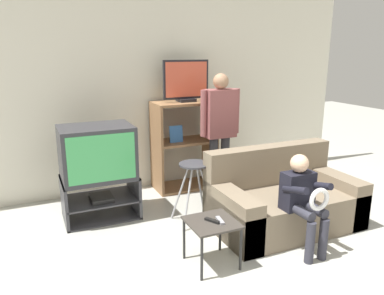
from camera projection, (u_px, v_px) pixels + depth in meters
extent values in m
cube|color=silver|center=(138.00, 92.00, 4.91)|extent=(6.40, 0.06, 2.60)
cube|color=#38383D|center=(102.00, 215.00, 4.27)|extent=(0.81, 0.56, 0.02)
cube|color=#38383D|center=(100.00, 199.00, 4.22)|extent=(0.78, 0.56, 0.02)
cube|color=#38383D|center=(99.00, 177.00, 4.15)|extent=(0.81, 0.56, 0.02)
cube|color=#38383D|center=(64.00, 202.00, 4.06)|extent=(0.03, 0.56, 0.48)
cube|color=#38383D|center=(134.00, 191.00, 4.37)|extent=(0.03, 0.56, 0.48)
cube|color=black|center=(101.00, 198.00, 4.15)|extent=(0.24, 0.28, 0.05)
cube|color=#2D2D33|center=(97.00, 152.00, 4.06)|extent=(0.77, 0.56, 0.58)
cube|color=#3FA559|center=(102.00, 159.00, 3.81)|extent=(0.69, 0.01, 0.50)
cube|color=#8E6642|center=(157.00, 149.00, 4.88)|extent=(0.03, 0.46, 1.18)
cube|color=#8E6642|center=(210.00, 143.00, 5.19)|extent=(0.03, 0.46, 1.18)
cube|color=#8E6642|center=(184.00, 186.00, 5.18)|extent=(0.75, 0.46, 0.03)
cube|color=#8E6642|center=(184.00, 141.00, 5.02)|extent=(0.75, 0.46, 0.03)
cube|color=#8E6642|center=(184.00, 103.00, 4.89)|extent=(0.75, 0.46, 0.03)
cube|color=#3870B7|center=(176.00, 134.00, 4.87)|extent=(0.18, 0.04, 0.22)
cube|color=black|center=(186.00, 100.00, 4.89)|extent=(0.22, 0.20, 0.04)
cube|color=black|center=(186.00, 79.00, 4.83)|extent=(0.62, 0.04, 0.49)
cube|color=#D8593F|center=(187.00, 79.00, 4.81)|extent=(0.57, 0.01, 0.44)
cylinder|color=#99999E|center=(188.00, 199.00, 3.92)|extent=(0.19, 0.15, 0.66)
cylinder|color=#99999E|center=(209.00, 195.00, 4.02)|extent=(0.19, 0.15, 0.66)
cylinder|color=#99999E|center=(180.00, 192.00, 4.11)|extent=(0.19, 0.15, 0.66)
cylinder|color=#99999E|center=(200.00, 189.00, 4.21)|extent=(0.19, 0.15, 0.66)
cylinder|color=#333338|center=(194.00, 164.00, 3.98)|extent=(0.33, 0.33, 0.02)
cube|color=#38332D|center=(212.00, 222.00, 3.22)|extent=(0.42, 0.42, 0.02)
cylinder|color=black|center=(202.00, 259.00, 3.03)|extent=(0.02, 0.02, 0.39)
cylinder|color=black|center=(241.00, 249.00, 3.18)|extent=(0.02, 0.02, 0.39)
cylinder|color=black|center=(184.00, 239.00, 3.36)|extent=(0.02, 0.02, 0.39)
cylinder|color=black|center=(220.00, 231.00, 3.51)|extent=(0.02, 0.02, 0.39)
cube|color=black|center=(212.00, 221.00, 3.21)|extent=(0.10, 0.14, 0.02)
cube|color=gray|center=(220.00, 220.00, 3.21)|extent=(0.06, 0.15, 0.02)
cube|color=#756651|center=(285.00, 209.00, 3.98)|extent=(1.53, 0.86, 0.39)
cube|color=#756651|center=(268.00, 164.00, 4.17)|extent=(1.53, 0.20, 0.43)
cube|color=#756651|center=(231.00, 215.00, 3.71)|extent=(0.22, 0.86, 0.51)
cube|color=#756651|center=(332.00, 195.00, 4.23)|extent=(0.22, 0.86, 0.51)
cylinder|color=#2D2D33|center=(213.00, 168.00, 4.74)|extent=(0.11, 0.11, 0.79)
cylinder|color=#2D2D33|center=(225.00, 166.00, 4.81)|extent=(0.11, 0.11, 0.79)
cube|color=#8C4C4C|center=(220.00, 113.00, 4.60)|extent=(0.38, 0.20, 0.59)
cylinder|color=#8C4C4C|center=(204.00, 113.00, 4.50)|extent=(0.08, 0.08, 0.56)
cylinder|color=#8C4C4C|center=(236.00, 111.00, 4.68)|extent=(0.08, 0.08, 0.56)
sphere|color=#A37A5B|center=(221.00, 81.00, 4.50)|extent=(0.19, 0.19, 0.19)
cylinder|color=#2D2D38|center=(310.00, 243.00, 3.29)|extent=(0.08, 0.08, 0.39)
cylinder|color=#2D2D38|center=(323.00, 239.00, 3.35)|extent=(0.08, 0.08, 0.39)
cylinder|color=#2D2D38|center=(301.00, 211.00, 3.37)|extent=(0.09, 0.30, 0.09)
cylinder|color=#2D2D38|center=(314.00, 208.00, 3.42)|extent=(0.09, 0.30, 0.09)
cube|color=black|center=(297.00, 190.00, 3.49)|extent=(0.30, 0.17, 0.36)
cylinder|color=black|center=(295.00, 190.00, 3.31)|extent=(0.06, 0.31, 0.14)
cylinder|color=black|center=(319.00, 186.00, 3.42)|extent=(0.06, 0.31, 0.14)
sphere|color=#DBAD89|center=(299.00, 163.00, 3.43)|extent=(0.17, 0.17, 0.17)
torus|color=white|center=(319.00, 199.00, 3.24)|extent=(0.21, 0.04, 0.21)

